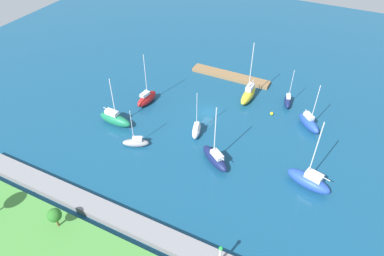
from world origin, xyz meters
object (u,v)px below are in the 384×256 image
Objects in this scene: pier_dock at (230,76)px; park_tree_midwest at (54,215)px; sailboat_white_west_end at (196,129)px; sailboat_yellow_far_north at (248,94)px; sailboat_blue_along_channel at (309,123)px; sailboat_navy_center_basin at (215,158)px; harbor_beacon at (220,254)px; sailboat_navy_inner_mooring at (288,101)px; sailboat_red_far_south at (147,98)px; sailboat_blue_by_breakwater at (309,180)px; mooring_buoy_yellow at (272,114)px; sailboat_gray_outer_mooring at (136,142)px; sailboat_green_mid_basin at (115,119)px.

pier_dock is 54.54m from park_tree_midwest.
sailboat_white_west_end is at bearing 94.40° from pier_dock.
sailboat_yellow_far_north is 1.37× the size of sailboat_blue_along_channel.
pier_dock is at bearing -39.36° from sailboat_navy_center_basin.
harbor_beacon is 43.20m from sailboat_navy_inner_mooring.
sailboat_blue_along_channel is at bearing -72.76° from sailboat_red_far_south.
sailboat_navy_center_basin is at bearing 21.29° from sailboat_blue_by_breakwater.
mooring_buoy_yellow is (3.33, -37.81, -3.01)m from harbor_beacon.
sailboat_gray_outer_mooring reaches higher than pier_dock.
sailboat_red_far_south reaches higher than harbor_beacon.
park_tree_midwest is 51.71m from sailboat_blue_along_channel.
sailboat_gray_outer_mooring is (7.38, 32.38, 0.44)m from pier_dock.
harbor_beacon is 22.29m from sailboat_blue_by_breakwater.
sailboat_green_mid_basin is at bearing 62.18° from pier_dock.
sailboat_navy_center_basin reaches higher than sailboat_gray_outer_mooring.
sailboat_navy_inner_mooring reaches higher than park_tree_midwest.
sailboat_blue_along_channel is at bearing -91.79° from sailboat_navy_center_basin.
sailboat_navy_center_basin reaches higher than mooring_buoy_yellow.
sailboat_navy_center_basin is (-15.70, -24.20, -2.63)m from park_tree_midwest.
sailboat_green_mid_basin reaches higher than sailboat_gray_outer_mooring.
park_tree_midwest is 0.35× the size of sailboat_blue_along_channel.
sailboat_navy_center_basin is 25.57m from sailboat_navy_inner_mooring.
harbor_beacon is 29.57m from sailboat_gray_outer_mooring.
sailboat_blue_along_channel is (-35.22, -7.68, -0.09)m from sailboat_red_far_south.
sailboat_blue_by_breakwater is at bearing 123.73° from mooring_buoy_yellow.
sailboat_yellow_far_north is 15.30m from sailboat_blue_along_channel.
park_tree_midwest is at bearing -16.00° from sailboat_yellow_far_north.
harbor_beacon is at bearing -52.62° from sailboat_blue_along_channel.
sailboat_yellow_far_north is at bearing -25.84° from mooring_buoy_yellow.
sailboat_navy_center_basin is 22.39m from sailboat_yellow_far_north.
sailboat_gray_outer_mooring is 30.50m from mooring_buoy_yellow.
harbor_beacon reaches higher than pier_dock.
sailboat_gray_outer_mooring is (15.94, 2.63, -0.38)m from sailboat_navy_center_basin.
sailboat_blue_by_breakwater is 33.14m from sailboat_gray_outer_mooring.
sailboat_blue_along_channel is (-29.47, -20.99, 0.40)m from sailboat_gray_outer_mooring.
sailboat_navy_center_basin is at bearing 4.42° from sailboat_yellow_far_north.
sailboat_green_mid_basin is at bearing -31.46° from harbor_beacon.
mooring_buoy_yellow is at bearing 33.38° from sailboat_green_mid_basin.
sailboat_green_mid_basin is 38.93m from sailboat_navy_inner_mooring.
sailboat_green_mid_basin is (40.53, 0.84, -0.05)m from sailboat_blue_by_breakwater.
sailboat_red_far_south is 1.42× the size of sailboat_gray_outer_mooring.
sailboat_navy_inner_mooring is at bearing -72.57° from sailboat_navy_center_basin.
sailboat_blue_by_breakwater is at bearing -116.48° from sailboat_white_west_end.
sailboat_yellow_far_north is 20.03× the size of mooring_buoy_yellow.
sailboat_red_far_south is 32.31m from sailboat_navy_inner_mooring.
sailboat_navy_inner_mooring is at bearing -52.84° from sailboat_blue_by_breakwater.
sailboat_yellow_far_north is at bearing -33.77° from sailboat_blue_by_breakwater.
sailboat_green_mid_basin is (23.65, -1.15, 0.14)m from sailboat_navy_center_basin.
sailboat_blue_by_breakwater is 23.93m from sailboat_white_west_end.
mooring_buoy_yellow is (-21.37, -21.75, -0.50)m from sailboat_gray_outer_mooring.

